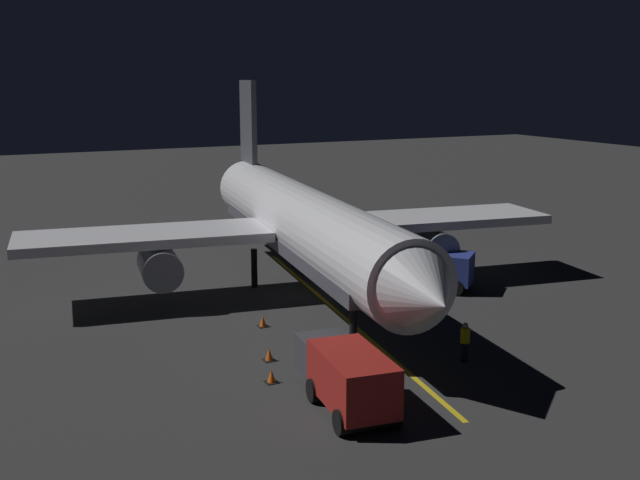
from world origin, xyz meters
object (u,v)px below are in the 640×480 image
object	(u,v)px
traffic_cone_near_left	(272,377)
traffic_cone_near_right	(371,299)
traffic_cone_under_wing	(263,322)
traffic_cone_far	(269,355)
catering_truck	(420,268)
baggage_truck	(346,376)
ground_crew_worker	(465,342)
airliner	(301,223)

from	to	relation	value
traffic_cone_near_left	traffic_cone_near_right	bearing A→B (deg)	-139.15
traffic_cone_under_wing	traffic_cone_far	xyz separation A→B (m)	(1.48, 4.42, 0.00)
catering_truck	traffic_cone_near_left	distance (m)	16.20
baggage_truck	traffic_cone_far	size ratio (longest dim) A/B	11.17
catering_truck	ground_crew_worker	xyz separation A→B (m)	(4.84, 10.91, -0.27)
catering_truck	traffic_cone_near_left	bearing A→B (deg)	35.71
baggage_truck	traffic_cone_far	world-z (taller)	baggage_truck
airliner	traffic_cone_under_wing	size ratio (longest dim) A/B	63.90
traffic_cone_far	airliner	bearing A→B (deg)	-121.90
traffic_cone_near_right	airliner	bearing A→B (deg)	-57.03
baggage_truck	ground_crew_worker	distance (m)	6.97
ground_crew_worker	catering_truck	bearing A→B (deg)	-113.94
catering_truck	traffic_cone_near_left	world-z (taller)	catering_truck
traffic_cone_near_left	traffic_cone_under_wing	bearing A→B (deg)	-109.16
ground_crew_worker	traffic_cone_near_right	size ratio (longest dim) A/B	3.16
traffic_cone_far	ground_crew_worker	bearing A→B (deg)	153.12
ground_crew_worker	traffic_cone_far	world-z (taller)	ground_crew_worker
airliner	traffic_cone_far	xyz separation A→B (m)	(5.75, 9.23, -3.70)
traffic_cone_near_right	traffic_cone_under_wing	xyz separation A→B (m)	(6.69, 1.08, 0.00)
catering_truck	ground_crew_worker	size ratio (longest dim) A/B	3.47
traffic_cone_under_wing	traffic_cone_far	world-z (taller)	same
airliner	baggage_truck	bearing A→B (deg)	71.38
catering_truck	traffic_cone_under_wing	xyz separation A→B (m)	(10.80, 2.72, -0.91)
traffic_cone_under_wing	baggage_truck	bearing A→B (deg)	85.74
ground_crew_worker	traffic_cone_near_right	bearing A→B (deg)	-94.51
baggage_truck	catering_truck	world-z (taller)	baggage_truck
ground_crew_worker	traffic_cone_far	bearing A→B (deg)	-26.88
airliner	catering_truck	xyz separation A→B (m)	(-6.53, 2.10, -2.80)
airliner	baggage_truck	size ratio (longest dim) A/B	5.72
airliner	traffic_cone_far	bearing A→B (deg)	58.10
airliner	traffic_cone_far	distance (m)	11.49
traffic_cone_under_wing	traffic_cone_near_right	bearing A→B (deg)	-170.84
traffic_cone_near_left	traffic_cone_near_right	distance (m)	11.92
baggage_truck	traffic_cone_near_right	distance (m)	13.43
baggage_truck	traffic_cone_near_right	size ratio (longest dim) A/B	11.17
airliner	traffic_cone_near_left	xyz separation A→B (m)	(6.60, 11.54, -3.70)
baggage_truck	traffic_cone_near_left	distance (m)	3.81
traffic_cone_far	baggage_truck	bearing A→B (deg)	97.41
ground_crew_worker	traffic_cone_under_wing	bearing A→B (deg)	-53.97
traffic_cone_near_right	traffic_cone_under_wing	bearing A→B (deg)	9.16
airliner	traffic_cone_under_wing	bearing A→B (deg)	48.48
catering_truck	traffic_cone_near_left	size ratio (longest dim) A/B	10.98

